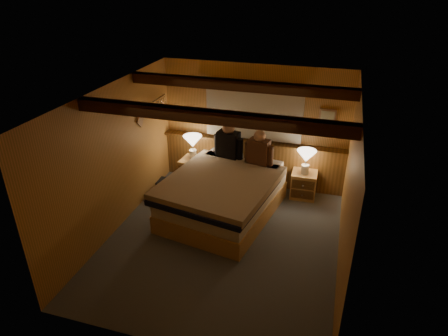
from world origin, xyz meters
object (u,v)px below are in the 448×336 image
at_px(nightstand_left, 195,172).
at_px(person_left, 228,143).
at_px(bed, 223,195).
at_px(person_right, 259,150).
at_px(duffel_bag, 171,188).
at_px(lamp_left, 193,143).
at_px(lamp_right, 306,158).
at_px(nightstand_right, 304,185).

height_order(nightstand_left, person_left, person_left).
bearing_deg(bed, person_right, 66.57).
height_order(person_left, duffel_bag, person_left).
xyz_separation_m(nightstand_left, duffel_bag, (-0.30, -0.51, -0.13)).
bearing_deg(person_right, lamp_left, -177.67).
height_order(bed, nightstand_left, bed).
xyz_separation_m(lamp_left, person_right, (1.35, -0.20, 0.11)).
bearing_deg(duffel_bag, lamp_left, 63.03).
xyz_separation_m(lamp_right, duffel_bag, (-2.44, -0.65, -0.68)).
relative_size(bed, person_right, 3.68).
xyz_separation_m(bed, person_left, (-0.14, 0.83, 0.64)).
xyz_separation_m(person_right, duffel_bag, (-1.62, -0.35, -0.85)).
height_order(lamp_right, person_left, person_left).
relative_size(lamp_left, lamp_right, 1.03).
height_order(bed, nightstand_right, bed).
relative_size(bed, nightstand_left, 4.33).
bearing_deg(lamp_left, person_right, -8.43).
bearing_deg(lamp_left, nightstand_left, -49.16).
distance_m(nightstand_left, duffel_bag, 0.61).
bearing_deg(nightstand_right, duffel_bag, -165.86).
bearing_deg(lamp_left, duffel_bag, -116.06).
bearing_deg(nightstand_right, lamp_left, -178.02).
distance_m(bed, lamp_left, 1.37).
bearing_deg(bed, lamp_left, 144.35).
bearing_deg(duffel_bag, nightstand_right, 14.49).
bearing_deg(nightstand_left, bed, -40.97).
xyz_separation_m(bed, nightstand_right, (1.29, 1.03, -0.14)).
bearing_deg(duffel_bag, nightstand_left, 58.28).
bearing_deg(nightstand_left, person_left, 1.22).
bearing_deg(nightstand_left, lamp_left, 135.37).
distance_m(person_right, duffel_bag, 1.87).
relative_size(nightstand_right, lamp_left, 1.06).
height_order(nightstand_left, nightstand_right, nightstand_left).
distance_m(lamp_right, person_right, 0.89).
bearing_deg(lamp_left, lamp_right, 2.56).
relative_size(nightstand_left, duffel_bag, 1.14).
bearing_deg(person_right, bed, -112.66).
relative_size(nightstand_left, person_left, 0.79).
relative_size(nightstand_right, duffel_bag, 1.02).
height_order(person_left, person_right, person_left).
height_order(nightstand_right, person_right, person_right).
xyz_separation_m(person_left, person_right, (0.61, -0.12, -0.02)).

